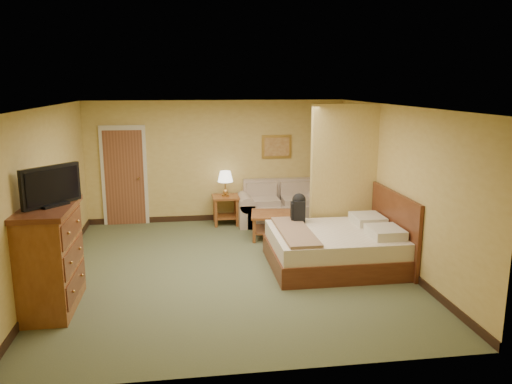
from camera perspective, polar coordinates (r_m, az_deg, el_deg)
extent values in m
plane|color=#525A3A|center=(8.19, -2.94, -8.75)|extent=(6.00, 6.00, 0.00)
plane|color=white|center=(7.65, -3.16, 9.73)|extent=(6.00, 6.00, 0.00)
cube|color=tan|center=(10.76, -4.49, 3.50)|extent=(5.50, 0.02, 2.60)
cube|color=tan|center=(8.06, -22.90, -0.42)|extent=(0.02, 6.00, 2.60)
cube|color=tan|center=(8.51, 15.73, 0.72)|extent=(0.02, 6.00, 2.60)
cube|color=tan|center=(9.14, 9.97, 1.78)|extent=(1.20, 0.15, 2.60)
cube|color=beige|center=(10.83, -14.81, 1.84)|extent=(0.94, 0.06, 2.10)
cube|color=brown|center=(10.82, -14.80, 1.56)|extent=(0.80, 0.04, 2.00)
cylinder|color=#B58542|center=(10.74, -13.24, 1.56)|extent=(0.04, 0.12, 0.04)
cube|color=black|center=(11.01, -4.37, -2.90)|extent=(5.50, 0.02, 0.12)
cube|color=tan|center=(10.68, 2.74, -2.45)|extent=(1.49, 0.80, 0.45)
cube|color=tan|center=(10.91, 2.43, 0.33)|extent=(1.49, 0.19, 0.47)
cube|color=tan|center=(10.56, -1.22, -2.46)|extent=(0.32, 0.80, 0.50)
cube|color=tan|center=(10.84, 6.61, -2.16)|extent=(0.32, 0.80, 0.50)
cube|color=brown|center=(10.56, -3.50, -0.57)|extent=(0.56, 0.56, 0.04)
cube|color=brown|center=(10.67, -3.47, -2.79)|extent=(0.47, 0.47, 0.03)
cube|color=brown|center=(10.41, -4.60, -2.53)|extent=(0.06, 0.06, 0.57)
cube|color=brown|center=(10.44, -2.16, -2.45)|extent=(0.06, 0.06, 0.57)
cube|color=brown|center=(10.84, -4.75, -1.93)|extent=(0.06, 0.06, 0.57)
cube|color=brown|center=(10.87, -2.41, -1.85)|extent=(0.06, 0.06, 0.57)
cylinder|color=#B58542|center=(10.56, -3.50, -0.36)|extent=(0.16, 0.16, 0.04)
cylinder|color=#B58542|center=(10.51, -3.52, 0.74)|extent=(0.02, 0.02, 0.27)
cone|color=white|center=(10.47, -3.53, 1.79)|extent=(0.32, 0.32, 0.22)
cube|color=brown|center=(9.63, 1.76, -2.57)|extent=(0.87, 0.87, 0.04)
cube|color=brown|center=(9.72, 1.74, -4.31)|extent=(0.75, 0.75, 0.03)
cube|color=brown|center=(9.34, 0.11, -4.58)|extent=(0.05, 0.05, 0.46)
cube|color=brown|center=(10.06, 3.27, -3.35)|extent=(0.05, 0.05, 0.46)
cube|color=#B78E3F|center=(10.86, 2.37, 5.20)|extent=(0.65, 0.03, 0.51)
cube|color=#9C6030|center=(10.84, 2.38, 5.19)|extent=(0.54, 0.02, 0.40)
cube|color=brown|center=(7.14, -22.51, -7.24)|extent=(0.61, 1.23, 1.34)
cube|color=#502312|center=(6.95, -22.98, -1.76)|extent=(0.69, 1.31, 0.07)
cube|color=black|center=(6.91, -22.21, -1.34)|extent=(0.40, 0.42, 0.03)
cube|color=black|center=(6.86, -22.38, 0.69)|extent=(0.59, 0.70, 0.51)
cube|color=#502312|center=(8.37, 9.23, -7.23)|extent=(2.19, 1.75, 0.33)
cube|color=beige|center=(8.28, 9.30, -5.30)|extent=(2.13, 1.69, 0.26)
cube|color=#502312|center=(8.57, 15.48, -3.99)|extent=(0.06, 1.86, 1.21)
cube|color=beige|center=(8.09, 14.56, -4.49)|extent=(0.49, 0.60, 0.15)
cube|color=beige|center=(8.78, 12.66, -3.08)|extent=(0.49, 0.60, 0.15)
cube|color=#836347|center=(8.05, 4.47, -4.53)|extent=(0.49, 1.64, 0.05)
cube|color=black|center=(8.66, 4.91, -2.16)|extent=(0.22, 0.31, 0.39)
sphere|color=black|center=(8.61, 4.94, -0.91)|extent=(0.23, 0.23, 0.23)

